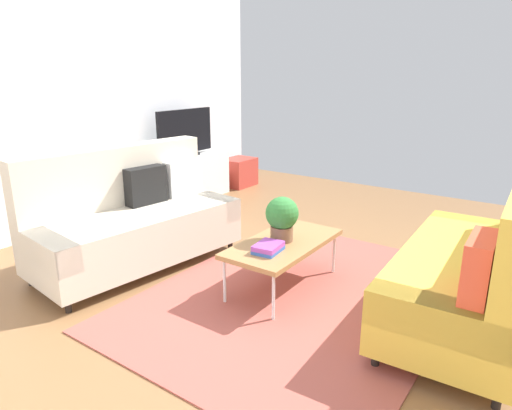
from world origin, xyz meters
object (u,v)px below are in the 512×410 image
coffee_table (283,244)px  couch_beige (134,219)px  couch_green (476,268)px  bottle_0 (174,151)px  tv (185,133)px  bottle_2 (186,149)px  bottle_1 (180,151)px  vase_1 (159,155)px  potted_plant (282,217)px  storage_trunk (239,172)px  tv_console (186,178)px  vase_0 (151,157)px  table_book_0 (268,250)px

coffee_table → couch_beige: bearing=104.8°
couch_green → bottle_0: 4.09m
tv → bottle_2: 0.21m
bottle_1 → vase_1: bearing=163.6°
potted_plant → bottle_1: 2.87m
vase_1 → bottle_2: bottle_2 is taller
couch_beige → bottle_2: size_ratio=10.04×
couch_beige → vase_1: couch_beige is taller
potted_plant → bottle_2: 2.92m
couch_green → storage_trunk: couch_green is taller
tv_console → bottle_0: bearing=-170.5°
tv_console → bottle_0: bottle_0 is taller
storage_trunk → vase_0: vase_0 is taller
coffee_table → bottle_2: 2.97m
bottle_2 → storage_trunk: bearing=-3.1°
tv_console → vase_1: (-0.44, 0.05, 0.39)m
coffee_table → tv_console: 2.99m
vase_0 → bottle_1: size_ratio=0.78×
couch_beige → bottle_2: couch_beige is taller
table_book_0 → vase_0: size_ratio=1.71×
couch_beige → vase_0: bearing=-130.6°
bottle_0 → bottle_1: size_ratio=1.17×
tv → bottle_2: size_ratio=5.04×
storage_trunk → vase_1: 1.62m
couch_green → tv: bearing=70.2°
vase_0 → bottle_2: bearing=-9.1°
table_book_0 → coffee_table: bearing=4.8°
vase_1 → bottle_2: size_ratio=0.71×
storage_trunk → potted_plant: potted_plant is taller
vase_0 → coffee_table: bearing=-109.8°
table_book_0 → bottle_0: (1.55, 2.55, 0.31)m
bottle_1 → bottle_2: bearing=0.0°
coffee_table → bottle_1: bearing=61.1°
couch_green → potted_plant: 1.48m
coffee_table → bottle_2: size_ratio=5.55×
bottle_0 → bottle_2: 0.22m
tv → table_book_0: size_ratio=4.17×
tv_console → tv: tv is taller
vase_0 → table_book_0: bearing=-114.5°
bottle_2 → potted_plant: bearing=-120.9°
storage_trunk → vase_1: (-1.54, 0.15, 0.49)m
tv → bottle_2: bearing=-130.8°
couch_green → bottle_0: size_ratio=9.22×
coffee_table → vase_1: (1.09, 2.62, 0.32)m
couch_beige → bottle_1: 2.11m
storage_trunk → bottle_1: size_ratio=2.89×
table_book_0 → storage_trunk: bearing=40.8°
table_book_0 → bottle_0: 3.00m
bottle_2 → vase_1: bearing=167.9°
couch_green → table_book_0: couch_green is taller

